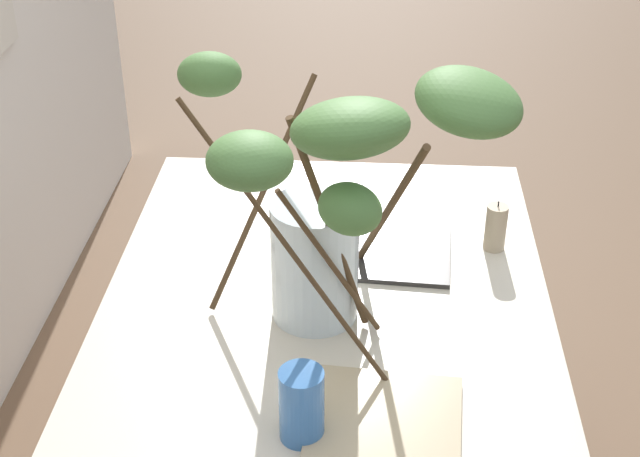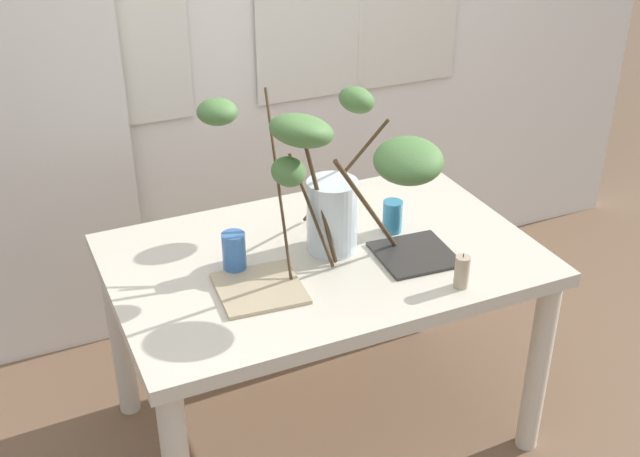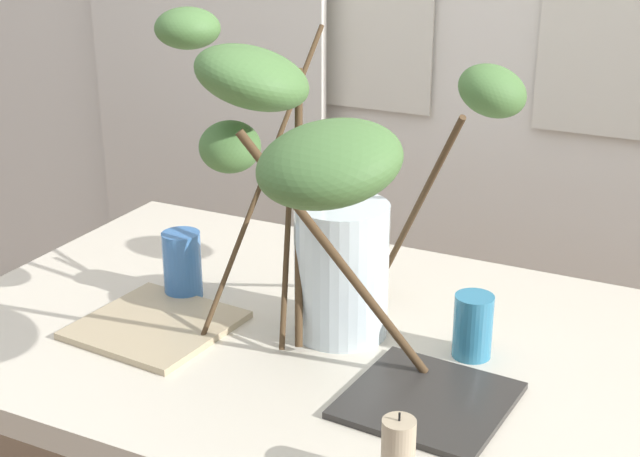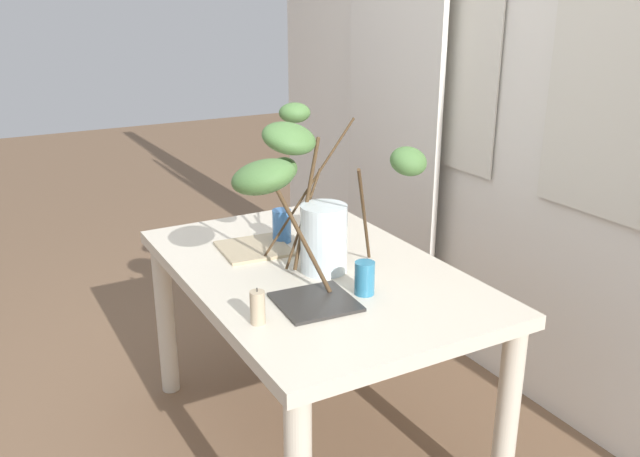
{
  "view_description": "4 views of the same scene",
  "coord_description": "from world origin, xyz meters",
  "px_view_note": "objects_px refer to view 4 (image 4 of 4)",
  "views": [
    {
      "loc": [
        -1.44,
        -0.08,
        1.86
      ],
      "look_at": [
        0.1,
        0.01,
        0.92
      ],
      "focal_mm": 51.8,
      "sensor_mm": 36.0,
      "label": 1
    },
    {
      "loc": [
        -0.97,
        -2.1,
        2.13
      ],
      "look_at": [
        -0.03,
        -0.04,
        0.87
      ],
      "focal_mm": 45.46,
      "sensor_mm": 36.0,
      "label": 2
    },
    {
      "loc": [
        0.68,
        -1.34,
        1.54
      ],
      "look_at": [
        0.02,
        -0.03,
        0.97
      ],
      "focal_mm": 51.59,
      "sensor_mm": 36.0,
      "label": 3
    },
    {
      "loc": [
        2.03,
        -1.1,
        1.73
      ],
      "look_at": [
        -0.01,
        0.03,
        0.9
      ],
      "focal_mm": 38.13,
      "sensor_mm": 36.0,
      "label": 4
    }
  ],
  "objects_px": {
    "vase_with_branches": "(308,194)",
    "drinking_glass_blue_left": "(282,226)",
    "dining_table": "(313,294)",
    "pillar_candle": "(258,307)",
    "plate_square_left": "(254,248)",
    "plate_square_right": "(315,302)",
    "drinking_glass_blue_right": "(365,278)"
  },
  "relations": [
    {
      "from": "plate_square_left",
      "to": "plate_square_right",
      "type": "bearing_deg",
      "value": -2.02
    },
    {
      "from": "plate_square_left",
      "to": "drinking_glass_blue_right",
      "type": "bearing_deg",
      "value": 16.26
    },
    {
      "from": "plate_square_left",
      "to": "pillar_candle",
      "type": "relative_size",
      "value": 2.17
    },
    {
      "from": "dining_table",
      "to": "plate_square_left",
      "type": "height_order",
      "value": "plate_square_left"
    },
    {
      "from": "drinking_glass_blue_left",
      "to": "drinking_glass_blue_right",
      "type": "relative_size",
      "value": 1.18
    },
    {
      "from": "pillar_candle",
      "to": "drinking_glass_blue_left",
      "type": "bearing_deg",
      "value": 148.16
    },
    {
      "from": "dining_table",
      "to": "plate_square_right",
      "type": "distance_m",
      "value": 0.32
    },
    {
      "from": "plate_square_left",
      "to": "pillar_candle",
      "type": "distance_m",
      "value": 0.63
    },
    {
      "from": "vase_with_branches",
      "to": "plate_square_left",
      "type": "height_order",
      "value": "vase_with_branches"
    },
    {
      "from": "dining_table",
      "to": "drinking_glass_blue_left",
      "type": "relative_size",
      "value": 10.35
    },
    {
      "from": "dining_table",
      "to": "plate_square_right",
      "type": "relative_size",
      "value": 5.69
    },
    {
      "from": "vase_with_branches",
      "to": "pillar_candle",
      "type": "height_order",
      "value": "vase_with_branches"
    },
    {
      "from": "drinking_glass_blue_left",
      "to": "pillar_candle",
      "type": "xyz_separation_m",
      "value": [
        0.61,
        -0.38,
        -0.01
      ]
    },
    {
      "from": "vase_with_branches",
      "to": "pillar_candle",
      "type": "bearing_deg",
      "value": -49.19
    },
    {
      "from": "dining_table",
      "to": "vase_with_branches",
      "type": "height_order",
      "value": "vase_with_branches"
    },
    {
      "from": "drinking_glass_blue_right",
      "to": "plate_square_right",
      "type": "xyz_separation_m",
      "value": [
        -0.01,
        -0.18,
        -0.05
      ]
    },
    {
      "from": "dining_table",
      "to": "plate_square_right",
      "type": "bearing_deg",
      "value": -27.2
    },
    {
      "from": "drinking_glass_blue_left",
      "to": "dining_table",
      "type": "bearing_deg",
      "value": -3.5
    },
    {
      "from": "drinking_glass_blue_right",
      "to": "plate_square_left",
      "type": "height_order",
      "value": "drinking_glass_blue_right"
    },
    {
      "from": "drinking_glass_blue_right",
      "to": "plate_square_right",
      "type": "bearing_deg",
      "value": -94.25
    },
    {
      "from": "vase_with_branches",
      "to": "plate_square_left",
      "type": "xyz_separation_m",
      "value": [
        -0.3,
        -0.09,
        -0.29
      ]
    },
    {
      "from": "plate_square_left",
      "to": "plate_square_right",
      "type": "xyz_separation_m",
      "value": [
        0.54,
        -0.02,
        -0.0
      ]
    },
    {
      "from": "dining_table",
      "to": "plate_square_left",
      "type": "relative_size",
      "value": 5.43
    },
    {
      "from": "pillar_candle",
      "to": "dining_table",
      "type": "bearing_deg",
      "value": 130.46
    },
    {
      "from": "vase_with_branches",
      "to": "drinking_glass_blue_left",
      "type": "distance_m",
      "value": 0.4
    },
    {
      "from": "drinking_glass_blue_right",
      "to": "plate_square_left",
      "type": "bearing_deg",
      "value": -163.74
    },
    {
      "from": "pillar_candle",
      "to": "drinking_glass_blue_right",
      "type": "bearing_deg",
      "value": 93.28
    },
    {
      "from": "pillar_candle",
      "to": "plate_square_left",
      "type": "bearing_deg",
      "value": 157.43
    },
    {
      "from": "vase_with_branches",
      "to": "drinking_glass_blue_left",
      "type": "bearing_deg",
      "value": 170.87
    },
    {
      "from": "dining_table",
      "to": "plate_square_left",
      "type": "bearing_deg",
      "value": -156.09
    },
    {
      "from": "drinking_glass_blue_right",
      "to": "plate_square_right",
      "type": "height_order",
      "value": "drinking_glass_blue_right"
    },
    {
      "from": "vase_with_branches",
      "to": "drinking_glass_blue_left",
      "type": "xyz_separation_m",
      "value": [
        -0.33,
        0.05,
        -0.22
      ]
    }
  ]
}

